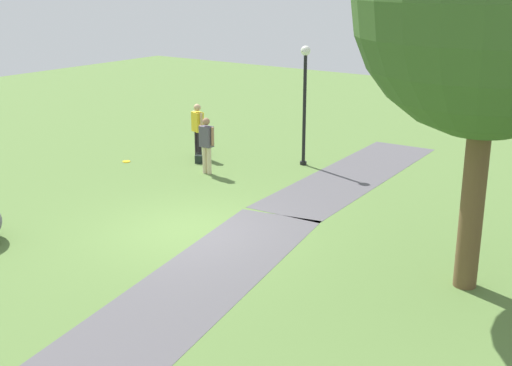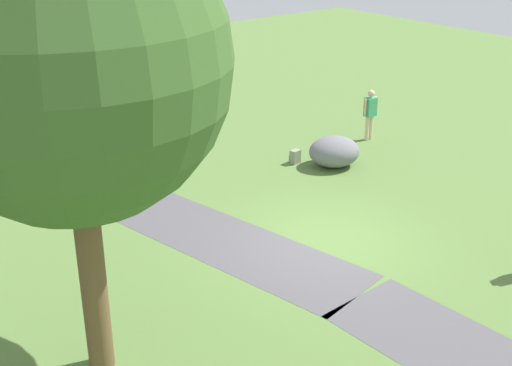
% 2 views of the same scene
% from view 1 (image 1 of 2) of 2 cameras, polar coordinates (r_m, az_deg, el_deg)
% --- Properties ---
extents(ground_plane, '(48.00, 48.00, 0.00)m').
position_cam_1_polar(ground_plane, '(14.98, -5.47, -4.06)').
color(ground_plane, '#567538').
extents(footpath_segment_near, '(8.09, 2.42, 0.01)m').
position_cam_1_polar(footpath_segment_near, '(19.26, 8.25, 0.72)').
color(footpath_segment_near, '#514E53').
rests_on(footpath_segment_near, ground).
extents(footpath_segment_mid, '(8.24, 3.53, 0.01)m').
position_cam_1_polar(footpath_segment_mid, '(12.55, -4.93, -8.39)').
color(footpath_segment_mid, '#514E53').
rests_on(footpath_segment_mid, ground).
extents(large_shade_tree, '(4.52, 4.52, 7.30)m').
position_cam_1_polar(large_shade_tree, '(11.81, 19.38, 14.34)').
color(large_shade_tree, brown).
rests_on(large_shade_tree, ground).
extents(lamp_post, '(0.28, 0.28, 3.49)m').
position_cam_1_polar(lamp_post, '(19.65, 4.14, 7.64)').
color(lamp_post, black).
rests_on(lamp_post, ground).
extents(woman_with_handbag, '(0.24, 0.52, 1.61)m').
position_cam_1_polar(woman_with_handbag, '(18.98, -4.20, 3.50)').
color(woman_with_handbag, beige).
rests_on(woman_with_handbag, ground).
extents(man_near_boulder, '(0.34, 0.50, 1.66)m').
position_cam_1_polar(man_near_boulder, '(20.78, -4.95, 4.77)').
color(man_near_boulder, black).
rests_on(man_near_boulder, ground).
extents(handbag_on_grass, '(0.36, 0.36, 0.31)m').
position_cam_1_polar(handbag_on_grass, '(20.23, -4.72, 2.05)').
color(handbag_on_grass, black).
rests_on(handbag_on_grass, ground).
extents(frisbee_on_grass, '(0.24, 0.24, 0.02)m').
position_cam_1_polar(frisbee_on_grass, '(20.73, -10.89, 1.79)').
color(frisbee_on_grass, '#F0B212').
rests_on(frisbee_on_grass, ground).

